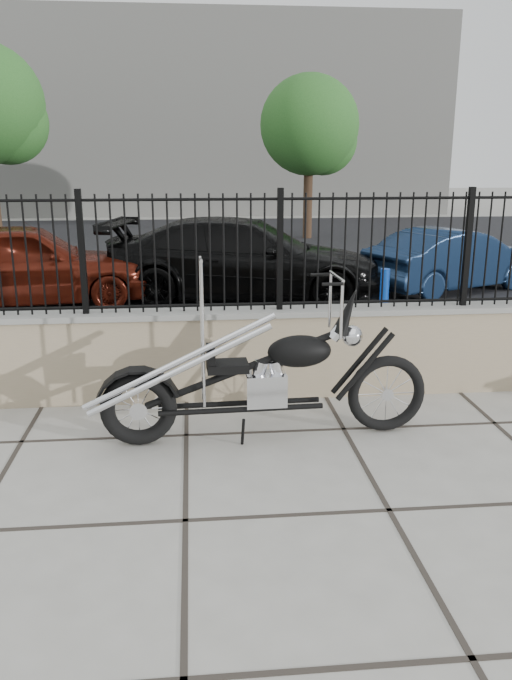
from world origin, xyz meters
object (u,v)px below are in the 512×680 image
at_px(car_black, 245,259).
at_px(car_blue, 454,260).
at_px(chopper_motorcycle, 259,349).
at_px(car_red, 23,264).

height_order(car_black, car_blue, car_black).
relative_size(chopper_motorcycle, car_black, 0.58).
xyz_separation_m(chopper_motorcycle, car_red, (-3.44, 5.90, -0.13)).
bearing_deg(chopper_motorcycle, car_blue, 53.76).
distance_m(chopper_motorcycle, car_blue, 7.82).
relative_size(car_red, car_black, 0.86).
xyz_separation_m(car_red, car_black, (3.81, 0.17, -0.01)).
bearing_deg(car_black, car_red, 104.06).
bearing_deg(car_red, car_blue, -94.81).
bearing_deg(car_blue, car_black, 71.33).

